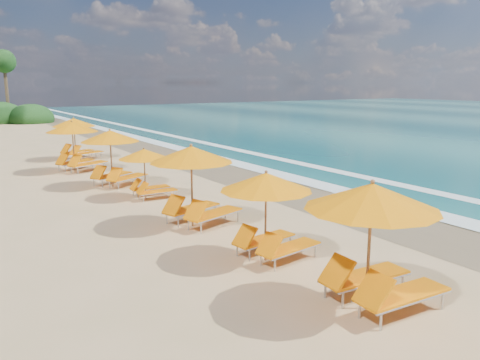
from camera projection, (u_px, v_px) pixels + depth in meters
ground at (240, 214)px, 16.42m from camera, size 160.00×160.00×0.00m
wet_sand at (326, 199)px, 18.55m from camera, size 4.00×160.00×0.01m
surf_foam at (374, 190)px, 19.99m from camera, size 4.00×160.00×0.01m
station_2 at (377, 236)px, 9.35m from camera, size 2.95×2.75×2.65m
station_3 at (271, 209)px, 12.01m from camera, size 2.74×2.60×2.34m
station_4 at (196, 180)px, 14.91m from camera, size 3.29×3.20×2.62m
station_5 at (148, 170)px, 18.55m from camera, size 2.19×2.02×2.00m
station_6 at (114, 154)px, 20.66m from camera, size 3.32×3.31×2.53m
station_7 at (76, 143)px, 24.09m from camera, size 3.38×3.33×2.60m
station_8 at (77, 136)px, 27.97m from camera, size 3.18×3.12×2.50m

